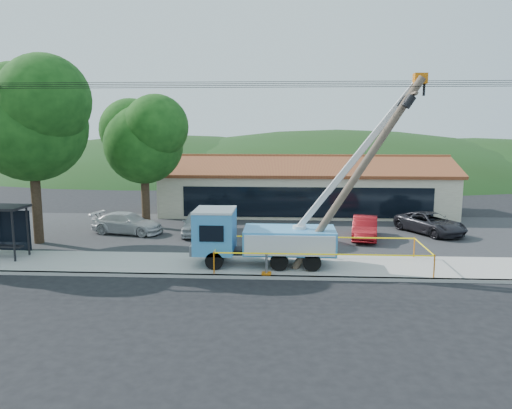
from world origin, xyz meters
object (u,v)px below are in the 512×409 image
at_px(car_silver, 197,236).
at_px(car_red, 364,240).
at_px(utility_truck, 261,234).
at_px(leaning_pole, 363,166).
at_px(car_dark, 430,235).
at_px(car_white, 128,235).
at_px(bus_shelter, 0,219).

bearing_deg(car_silver, car_red, -8.19).
height_order(utility_truck, car_red, utility_truck).
bearing_deg(car_red, leaning_pole, -91.01).
xyz_separation_m(car_red, car_dark, (4.41, 1.76, 0.00)).
bearing_deg(car_white, car_red, -80.48).
bearing_deg(car_silver, car_dark, -0.19).
bearing_deg(car_dark, bus_shelter, 167.76).
relative_size(leaning_pole, car_silver, 2.13).
relative_size(car_red, car_dark, 0.85).
distance_m(leaning_pole, car_white, 16.32).
distance_m(bus_shelter, car_dark, 25.11).
distance_m(leaning_pole, bus_shelter, 18.50).
xyz_separation_m(bus_shelter, car_red, (19.52, 5.55, -2.14)).
height_order(car_white, car_dark, car_dark).
height_order(utility_truck, car_silver, utility_truck).
xyz_separation_m(car_silver, car_red, (10.40, -0.72, 0.00)).
distance_m(car_red, car_white, 14.90).
height_order(car_silver, car_white, car_silver).
bearing_deg(bus_shelter, car_dark, 19.84).
bearing_deg(leaning_pole, utility_truck, 173.06).
distance_m(car_silver, car_white, 4.49).
xyz_separation_m(car_silver, car_dark, (14.80, 1.04, 0.00)).
xyz_separation_m(car_white, car_dark, (19.30, 1.10, 0.00)).
relative_size(utility_truck, car_silver, 2.55).
relative_size(bus_shelter, car_red, 0.70).
height_order(car_red, car_dark, car_red).
bearing_deg(car_dark, utility_truck, -171.69).
height_order(bus_shelter, car_dark, bus_shelter).
height_order(utility_truck, car_white, utility_truck).
height_order(bus_shelter, car_white, bus_shelter).
height_order(car_silver, car_red, car_silver).
xyz_separation_m(utility_truck, car_dark, (10.41, 8.00, -1.66)).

